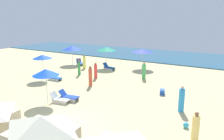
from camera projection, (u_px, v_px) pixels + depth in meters
ground_plane at (64, 128)px, 12.34m from camera, size 60.00×60.00×0.00m
ocean at (176, 57)px, 33.02m from camera, size 60.00×11.01×0.12m
umbrella_0 at (142, 51)px, 25.67m from camera, size 2.38×2.38×2.27m
umbrella_1 at (72, 48)px, 27.90m from camera, size 2.33×2.33×2.33m
lounge_chair_1_0 at (80, 63)px, 27.89m from camera, size 1.40×1.26×0.75m
umbrella_2 at (46, 72)px, 15.45m from camera, size 1.82×1.82×2.44m
lounge_chair_2_0 at (60, 99)px, 15.94m from camera, size 1.49×0.84×0.71m
lounge_chair_2_1 at (69, 97)px, 16.28m from camera, size 1.50×0.81×0.74m
umbrella_3 at (106, 49)px, 26.10m from camera, size 2.21×2.21×2.45m
lounge_chair_3_0 at (109, 67)px, 25.64m from camera, size 1.52×0.83×0.72m
umbrella_4 at (42, 57)px, 21.33m from camera, size 1.83×1.83×2.38m
lounge_chair_4_0 at (54, 78)px, 21.42m from camera, size 1.47×0.64×0.66m
beachgoer_0 at (79, 67)px, 23.16m from camera, size 0.40×0.40×1.64m
beachgoer_1 at (84, 62)px, 26.05m from camera, size 0.49×0.49×1.58m
beachgoer_2 at (144, 71)px, 21.69m from camera, size 0.52×0.52×1.66m
beachgoer_4 at (90, 76)px, 19.52m from camera, size 0.43×0.43×1.76m
beachgoer_5 at (182, 100)px, 14.29m from camera, size 0.47×0.47×1.71m
beachgoer_6 at (195, 128)px, 10.80m from camera, size 0.41×0.41×1.58m
beachgoer_7 at (96, 71)px, 21.95m from camera, size 0.39×0.39×1.56m
cooler_box_0 at (162, 92)px, 17.56m from camera, size 0.51×0.65×0.38m
beach_ball_1 at (186, 125)px, 12.32m from camera, size 0.31×0.31×0.31m
beach_ball_2 at (44, 72)px, 23.87m from camera, size 0.39×0.39×0.39m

